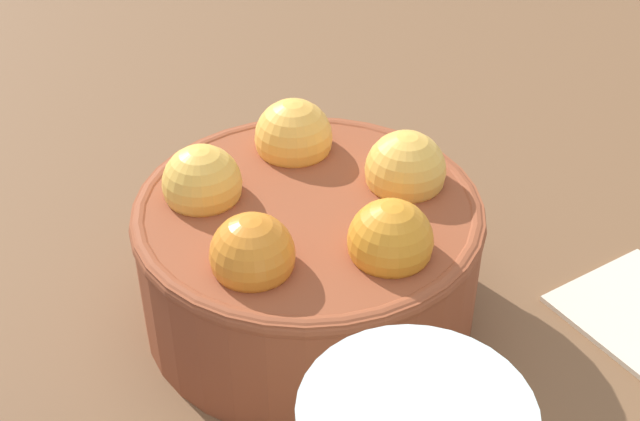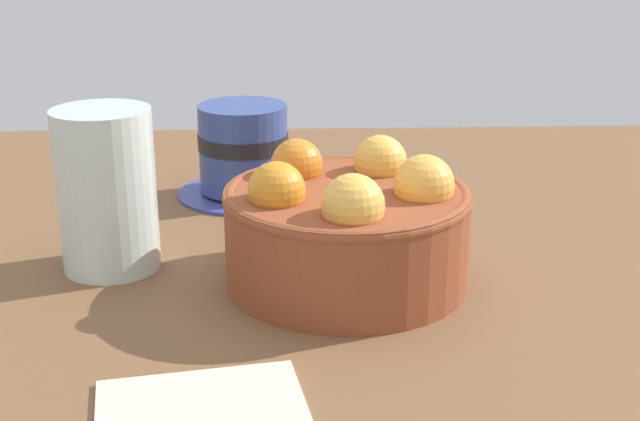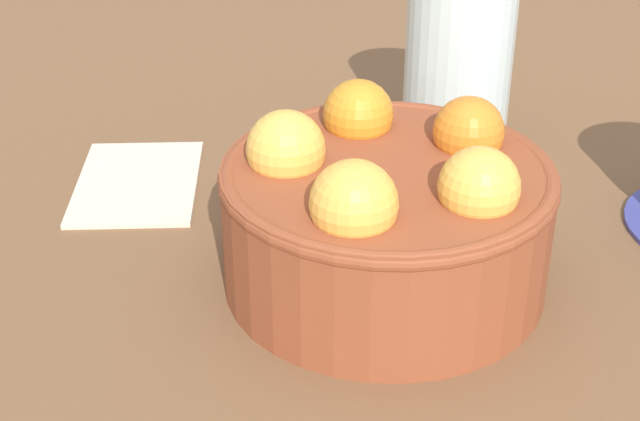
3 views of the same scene
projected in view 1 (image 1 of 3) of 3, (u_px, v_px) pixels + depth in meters
The scene contains 2 objects.
ground_plane at pixel (309, 334), 46.52cm from camera, with size 119.20×88.47×3.55cm, color brown.
terracotta_bowl at pixel (309, 246), 43.00cm from camera, with size 17.16×17.16×9.57cm.
Camera 1 is at (-31.33, 12.25, 31.05)cm, focal length 48.35 mm.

